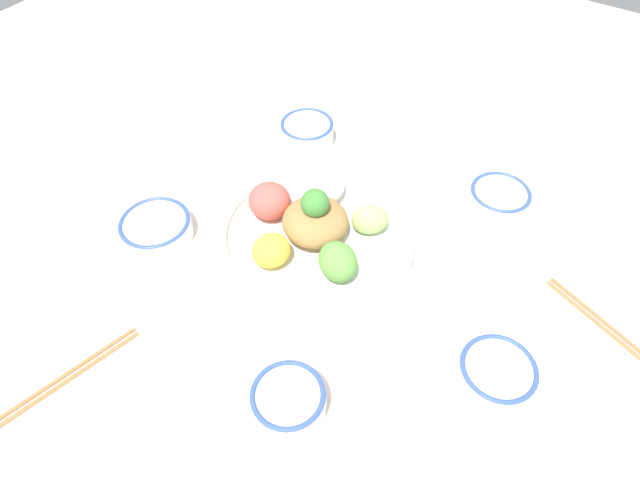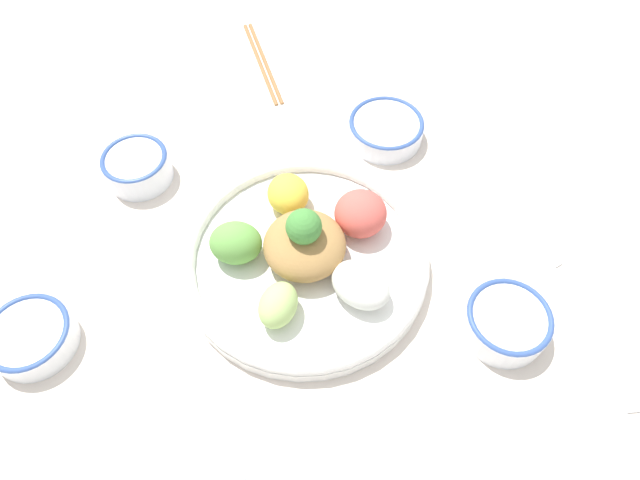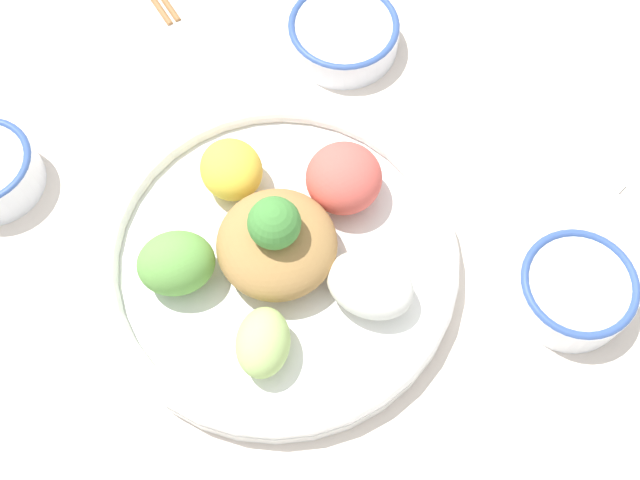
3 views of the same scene
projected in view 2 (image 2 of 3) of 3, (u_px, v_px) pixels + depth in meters
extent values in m
plane|color=silver|center=(279.00, 252.00, 0.75)|extent=(2.40, 2.40, 0.00)
cylinder|color=white|center=(305.00, 260.00, 0.73)|extent=(0.34, 0.34, 0.02)
torus|color=white|center=(305.00, 255.00, 0.72)|extent=(0.34, 0.34, 0.02)
ellipsoid|color=#6BAD4C|center=(236.00, 243.00, 0.70)|extent=(0.09, 0.09, 0.06)
ellipsoid|color=#B7DB7A|center=(278.00, 305.00, 0.66)|extent=(0.08, 0.08, 0.05)
ellipsoid|color=white|center=(360.00, 285.00, 0.67)|extent=(0.10, 0.08, 0.05)
ellipsoid|color=#E55B51|center=(361.00, 214.00, 0.73)|extent=(0.07, 0.08, 0.06)
ellipsoid|color=yellow|center=(288.00, 194.00, 0.75)|extent=(0.08, 0.07, 0.05)
ellipsoid|color=#AD7F47|center=(305.00, 245.00, 0.70)|extent=(0.11, 0.11, 0.06)
sphere|color=#478E3D|center=(304.00, 227.00, 0.66)|extent=(0.05, 0.05, 0.05)
cylinder|color=white|center=(505.00, 323.00, 0.67)|extent=(0.11, 0.11, 0.04)
torus|color=#38569E|center=(510.00, 317.00, 0.65)|extent=(0.11, 0.11, 0.01)
cylinder|color=maroon|center=(509.00, 318.00, 0.66)|extent=(0.09, 0.09, 0.00)
cylinder|color=white|center=(386.00, 130.00, 0.86)|extent=(0.12, 0.12, 0.03)
torus|color=#38569E|center=(387.00, 123.00, 0.84)|extent=(0.12, 0.12, 0.01)
cylinder|color=white|center=(386.00, 124.00, 0.85)|extent=(0.10, 0.10, 0.00)
cylinder|color=white|center=(138.00, 168.00, 0.81)|extent=(0.10, 0.10, 0.04)
torus|color=#38569E|center=(134.00, 158.00, 0.79)|extent=(0.10, 0.10, 0.01)
cylinder|color=#5B3319|center=(134.00, 160.00, 0.79)|extent=(0.08, 0.08, 0.00)
cylinder|color=white|center=(32.00, 338.00, 0.66)|extent=(0.11, 0.11, 0.04)
torus|color=#38569E|center=(26.00, 332.00, 0.65)|extent=(0.11, 0.11, 0.01)
cylinder|color=maroon|center=(27.00, 333.00, 0.65)|extent=(0.09, 0.09, 0.00)
cylinder|color=#9E6B3D|center=(265.00, 61.00, 0.97)|extent=(0.23, 0.06, 0.01)
cylinder|color=#9E6B3D|center=(260.00, 62.00, 0.97)|extent=(0.23, 0.06, 0.01)
ellipsoid|color=white|center=(608.00, 409.00, 0.63)|extent=(0.06, 0.06, 0.01)
cube|color=white|center=(540.00, 245.00, 0.76)|extent=(0.08, 0.01, 0.01)
ellipsoid|color=white|center=(512.00, 216.00, 0.78)|extent=(0.05, 0.04, 0.01)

